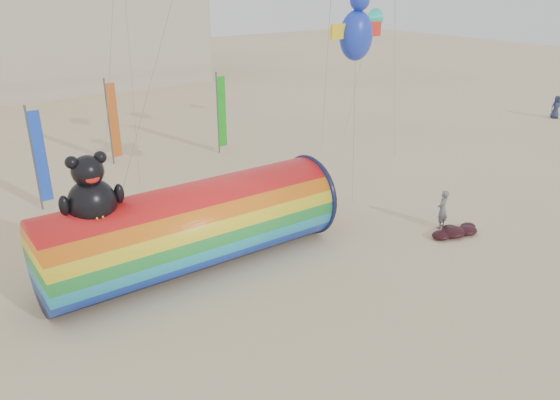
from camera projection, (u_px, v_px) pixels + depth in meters
ground at (292, 272)px, 21.26m from camera, size 160.00×160.00×0.00m
windsock_assembly at (193, 224)px, 21.06m from camera, size 11.72×3.57×5.40m
kite_handler at (442, 209)px, 24.65m from camera, size 0.75×0.58×1.81m
fabric_bundle at (455, 231)px, 24.22m from camera, size 2.62×1.35×0.41m
festival_banners at (132, 128)px, 31.17m from camera, size 12.43×4.99×5.20m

